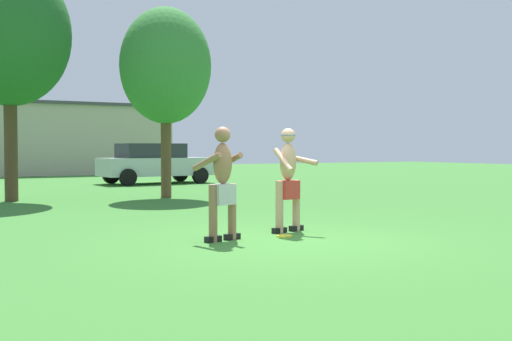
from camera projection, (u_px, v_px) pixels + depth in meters
ground_plane at (285, 240)px, 9.48m from camera, size 80.00×80.00×0.00m
player_with_cap at (288, 175)px, 10.33m from camera, size 0.77×0.67×1.75m
player_in_gray at (222, 181)px, 9.35m from camera, size 0.70×0.70×1.73m
frisbee at (284, 236)px, 9.80m from camera, size 0.26×0.26×0.03m
car_silver_mid_lot at (154, 163)px, 24.39m from camera, size 4.42×2.28×1.58m
outbuilding_behind_lot at (42, 139)px, 33.66m from camera, size 13.21×6.52×3.77m
tree_right_field at (9, 34)px, 16.16m from camera, size 3.15×3.15×6.28m
tree_behind_players at (166, 66)px, 17.42m from camera, size 2.56×2.56×5.36m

